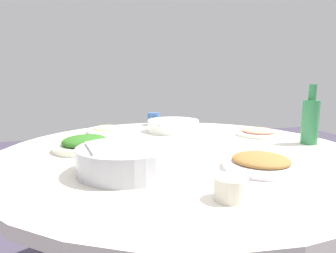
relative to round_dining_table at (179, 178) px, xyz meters
name	(u,v)px	position (x,y,z in m)	size (l,w,h in m)	color
round_dining_table	(179,178)	(0.00, 0.00, 0.00)	(1.38, 1.38, 0.73)	#99999E
rice_bowl	(127,158)	(-0.24, -0.23, 0.16)	(0.29, 0.29, 0.08)	#B2B5BA
soup_bowl	(173,126)	(0.08, 0.37, 0.15)	(0.27, 0.27, 0.06)	white
dish_stirfry	(261,163)	(0.16, -0.31, 0.14)	(0.23, 0.23, 0.05)	white
dish_noodles	(107,129)	(-0.26, 0.43, 0.14)	(0.20, 0.20, 0.03)	white
dish_shrimp	(258,132)	(0.45, 0.15, 0.14)	(0.21, 0.21, 0.04)	silver
dish_greens	(85,144)	(-0.36, 0.07, 0.15)	(0.24, 0.24, 0.06)	silver
green_bottle	(310,120)	(0.55, -0.06, 0.22)	(0.07, 0.07, 0.25)	#307C48
tea_cup_near	(230,188)	(-0.03, -0.49, 0.15)	(0.08, 0.08, 0.05)	beige
tea_cup_far	(154,119)	(0.03, 0.60, 0.16)	(0.08, 0.08, 0.07)	#365D98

